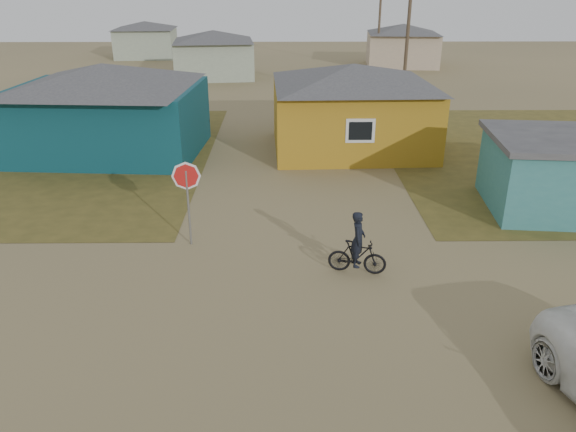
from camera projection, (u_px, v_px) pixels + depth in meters
name	position (u px, v px, depth m)	size (l,w,h in m)	color
ground	(312.00, 315.00, 13.45)	(120.00, 120.00, 0.00)	olive
house_teal	(107.00, 108.00, 24.95)	(8.93, 7.08, 4.00)	#0B363F
house_yellow	(352.00, 106.00, 25.54)	(7.72, 6.76, 3.90)	#AA7C1A
house_pale_west	(214.00, 53.00, 43.88)	(7.04, 6.15, 3.60)	#9AA78F
house_beige_east	(403.00, 44.00, 49.56)	(6.95, 6.05, 3.60)	tan
house_pale_north	(146.00, 39.00, 54.86)	(6.28, 5.81, 3.40)	#9AA78F
utility_pole_near	(407.00, 39.00, 32.09)	(1.40, 0.20, 8.00)	brown
utility_pole_far	(380.00, 19.00, 46.79)	(1.40, 0.20, 8.00)	brown
stop_sign	(187.00, 185.00, 16.26)	(0.81, 0.32, 2.60)	gray
cyclist	(357.00, 251.00, 15.13)	(1.64, 0.78, 1.79)	black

